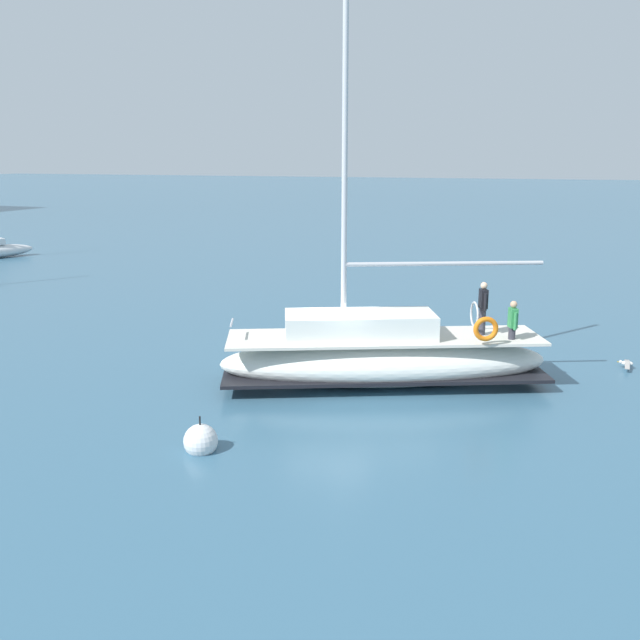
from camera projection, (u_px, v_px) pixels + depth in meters
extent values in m
plane|color=#38607A|center=(334.00, 384.00, 20.65)|extent=(400.00, 400.00, 0.00)
ellipsoid|color=white|center=(384.00, 362.00, 20.43)|extent=(6.05, 9.76, 1.40)
cube|color=black|center=(383.00, 372.00, 20.50)|extent=(6.00, 9.59, 0.10)
cube|color=beige|center=(384.00, 337.00, 20.26)|extent=(5.68, 9.24, 0.08)
cube|color=white|center=(360.00, 325.00, 20.13)|extent=(3.27, 4.63, 0.70)
cylinder|color=silver|center=(345.00, 144.00, 18.93)|extent=(0.16, 0.16, 10.90)
cylinder|color=#B7B7BC|center=(444.00, 264.00, 19.86)|extent=(2.42, 5.32, 0.12)
cylinder|color=silver|center=(232.00, 323.00, 19.89)|extent=(0.85, 0.42, 0.06)
torus|color=orange|center=(486.00, 329.00, 19.15)|extent=(0.41, 0.70, 0.70)
cylinder|color=#33333D|center=(482.00, 321.00, 20.32)|extent=(0.20, 0.20, 0.80)
cube|color=black|center=(483.00, 299.00, 20.16)|extent=(0.37, 0.31, 0.56)
sphere|color=beige|center=(484.00, 286.00, 20.07)|extent=(0.20, 0.20, 0.20)
cylinder|color=black|center=(485.00, 302.00, 19.96)|extent=(0.09, 0.09, 0.50)
cylinder|color=black|center=(481.00, 299.00, 20.39)|extent=(0.09, 0.09, 0.50)
cylinder|color=#33333D|center=(512.00, 333.00, 19.88)|extent=(0.20, 0.20, 0.35)
cube|color=#338C4C|center=(513.00, 318.00, 19.77)|extent=(0.37, 0.31, 0.56)
sphere|color=tan|center=(514.00, 304.00, 19.68)|extent=(0.20, 0.20, 0.20)
cylinder|color=#338C4C|center=(515.00, 321.00, 19.57)|extent=(0.09, 0.09, 0.50)
cylinder|color=#338C4C|center=(510.00, 318.00, 20.00)|extent=(0.09, 0.09, 0.50)
torus|color=silver|center=(474.00, 314.00, 20.26)|extent=(0.72, 0.36, 0.76)
ellipsoid|color=silver|center=(627.00, 363.00, 22.06)|extent=(0.19, 0.37, 0.16)
sphere|color=silver|center=(621.00, 362.00, 22.13)|extent=(0.11, 0.11, 0.11)
cone|color=gold|center=(619.00, 362.00, 22.15)|extent=(0.04, 0.07, 0.04)
cube|color=#9E9993|center=(627.00, 365.00, 21.81)|extent=(0.54, 0.16, 0.14)
cube|color=#9E9993|center=(627.00, 360.00, 22.30)|extent=(0.54, 0.16, 0.14)
sphere|color=silver|center=(201.00, 441.00, 15.90)|extent=(0.79, 0.79, 0.79)
cylinder|color=black|center=(200.00, 429.00, 15.84)|extent=(0.04, 0.04, 0.60)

